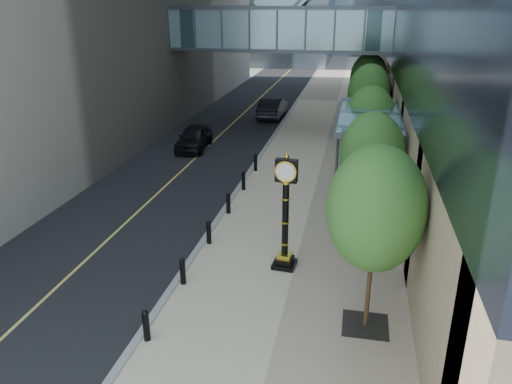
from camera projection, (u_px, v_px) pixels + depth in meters
ground at (228, 378)px, 13.30m from camera, size 320.00×320.00×0.00m
road at (259, 99)px, 51.20m from camera, size 8.00×180.00×0.02m
sidewalk at (338, 101)px, 49.71m from camera, size 8.00×180.00×0.06m
curb at (298, 100)px, 50.45m from camera, size 0.25×180.00×0.07m
skywalk at (281, 25)px, 36.72m from camera, size 17.00×4.20×5.80m
entrance_canopy at (369, 117)px, 23.97m from camera, size 3.00×8.00×4.38m
bollard_row at (219, 218)px, 21.86m from camera, size 0.20×16.20×0.90m
street_trees at (370, 115)px, 26.14m from camera, size 2.80×28.80×5.75m
street_clock at (285, 220)px, 18.08m from camera, size 0.90×0.90×4.39m
pedestrian at (391, 240)px, 19.05m from camera, size 0.65×0.52×1.56m
car_near at (194, 137)px, 33.61m from camera, size 2.15×4.70×1.56m
car_far at (272, 107)px, 42.68m from camera, size 1.88×5.24×1.72m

